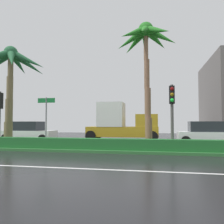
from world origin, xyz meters
The scene contains 11 objects.
ground_plane centered at (0.00, 9.00, -0.05)m, with size 90.00×42.00×0.10m, color black.
near_lane_divider_stripe centered at (0.00, 2.00, 0.00)m, with size 81.00×0.14×0.01m, color white.
median_strip centered at (0.00, 8.00, 0.07)m, with size 85.50×4.00×0.15m, color #2D6B33.
median_hedge centered at (0.00, 6.60, 0.45)m, with size 76.50×0.70×0.60m.
palm_tree_mid_left centered at (-5.01, 7.92, 5.35)m, with size 4.87×4.85×6.67m.
palm_tree_centre_left centered at (4.09, 7.92, 6.41)m, with size 3.79×3.96×7.59m.
traffic_signal_median_right centered at (5.51, 6.77, 2.58)m, with size 0.28×0.43×3.53m.
street_name_sign centered at (-1.82, 6.88, 2.08)m, with size 1.10×0.08×3.00m.
car_in_traffic_leading centered at (-5.92, 11.92, 0.83)m, with size 4.30×2.02×1.72m.
box_truck_lead centered at (1.59, 14.88, 1.55)m, with size 6.40×2.64×3.46m.
car_in_traffic_second centered at (8.35, 12.13, 0.83)m, with size 4.30×2.02×1.72m.
Camera 1 is at (4.67, -5.88, 1.65)m, focal length 36.81 mm.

